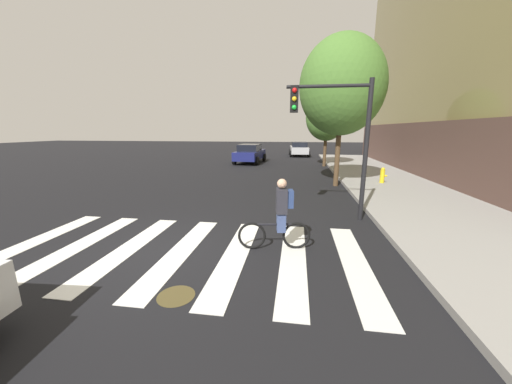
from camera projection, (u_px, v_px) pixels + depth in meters
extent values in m
plane|color=black|center=(160.00, 250.00, 6.42)|extent=(120.00, 120.00, 0.00)
cube|color=silver|center=(35.00, 242.00, 6.90)|extent=(0.55, 4.11, 0.01)
cube|color=silver|center=(81.00, 245.00, 6.72)|extent=(0.55, 4.11, 0.01)
cube|color=silver|center=(129.00, 248.00, 6.53)|extent=(0.55, 4.11, 0.01)
cube|color=silver|center=(181.00, 251.00, 6.35)|extent=(0.55, 4.11, 0.01)
cube|color=silver|center=(235.00, 255.00, 6.16)|extent=(0.55, 4.11, 0.01)
cube|color=silver|center=(293.00, 259.00, 5.98)|extent=(0.55, 4.11, 0.01)
cube|color=silver|center=(355.00, 263.00, 5.79)|extent=(0.55, 4.11, 0.01)
cylinder|color=#473D1E|center=(176.00, 296.00, 4.65)|extent=(0.64, 0.64, 0.01)
cube|color=navy|center=(250.00, 155.00, 23.33)|extent=(2.18, 4.69, 0.69)
cube|color=black|center=(250.00, 148.00, 23.05)|extent=(1.80, 2.30, 0.55)
cylinder|color=black|center=(244.00, 157.00, 25.01)|extent=(0.29, 0.69, 0.68)
cylinder|color=black|center=(264.00, 157.00, 24.60)|extent=(0.29, 0.69, 0.68)
cylinder|color=black|center=(234.00, 160.00, 22.23)|extent=(0.29, 0.69, 0.68)
cylinder|color=black|center=(257.00, 161.00, 21.82)|extent=(0.29, 0.69, 0.68)
cube|color=#B7B7BC|center=(299.00, 150.00, 29.64)|extent=(2.01, 4.48, 0.67)
cube|color=black|center=(299.00, 144.00, 29.37)|extent=(1.69, 2.19, 0.52)
cylinder|color=black|center=(290.00, 152.00, 31.16)|extent=(0.27, 0.66, 0.65)
cylinder|color=black|center=(306.00, 152.00, 31.00)|extent=(0.27, 0.66, 0.65)
cylinder|color=black|center=(291.00, 154.00, 28.43)|extent=(0.27, 0.66, 0.65)
cylinder|color=black|center=(309.00, 154.00, 28.27)|extent=(0.27, 0.66, 0.65)
torus|color=black|center=(296.00, 236.00, 6.44)|extent=(0.66, 0.16, 0.66)
torus|color=black|center=(252.00, 236.00, 6.43)|extent=(0.66, 0.16, 0.66)
cylinder|color=black|center=(274.00, 224.00, 6.37)|extent=(0.89, 0.19, 0.05)
cylinder|color=black|center=(281.00, 221.00, 6.36)|extent=(0.04, 0.04, 0.45)
cube|color=#384772|center=(281.00, 219.00, 6.35)|extent=(0.24, 0.31, 0.56)
cube|color=#26262D|center=(282.00, 201.00, 6.25)|extent=(0.29, 0.39, 0.56)
sphere|color=tan|center=(282.00, 184.00, 6.16)|extent=(0.22, 0.22, 0.22)
cube|color=navy|center=(289.00, 199.00, 6.24)|extent=(0.20, 0.30, 0.40)
cylinder|color=black|center=(366.00, 153.00, 8.16)|extent=(0.14, 0.14, 4.20)
cylinder|color=black|center=(328.00, 86.00, 7.90)|extent=(2.40, 0.10, 0.10)
cube|color=black|center=(294.00, 99.00, 8.12)|extent=(0.24, 0.20, 0.76)
sphere|color=red|center=(295.00, 90.00, 7.96)|extent=(0.14, 0.14, 0.14)
sphere|color=gold|center=(294.00, 99.00, 8.01)|extent=(0.14, 0.14, 0.14)
sphere|color=green|center=(294.00, 107.00, 8.07)|extent=(0.14, 0.14, 0.14)
cylinder|color=gold|center=(382.00, 176.00, 13.75)|extent=(0.22, 0.22, 0.65)
sphere|color=gold|center=(383.00, 169.00, 13.67)|extent=(0.18, 0.18, 0.18)
cylinder|color=gold|center=(386.00, 176.00, 13.72)|extent=(0.12, 0.09, 0.09)
cylinder|color=#4C3823|center=(337.00, 154.00, 13.48)|extent=(0.24, 0.24, 3.18)
ellipsoid|color=#47722D|center=(342.00, 86.00, 12.78)|extent=(3.96, 3.96, 4.56)
cylinder|color=#4C3823|center=(325.00, 150.00, 21.01)|extent=(0.24, 0.24, 2.48)
ellipsoid|color=#47722D|center=(327.00, 117.00, 20.46)|extent=(3.09, 3.09, 3.55)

